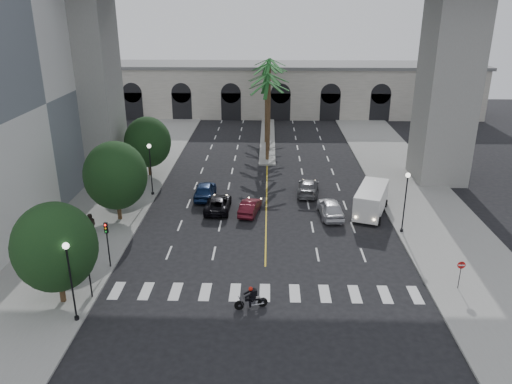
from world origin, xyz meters
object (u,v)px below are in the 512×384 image
traffic_signal_far (107,237)px  pedestrian_b (91,224)px  motorcycle_rider (252,298)px  lamp_post_right (405,197)px  car_a (331,208)px  car_b (250,207)px  cargo_van (371,200)px  traffic_signal_near (88,265)px  do_not_enter_sign (461,270)px  car_e (205,190)px  lamp_post_left_near (70,275)px  car_d (308,187)px  pedestrian_a (51,249)px  car_c (218,204)px  lamp_post_left_far (151,165)px

traffic_signal_far → pedestrian_b: traffic_signal_far is taller
motorcycle_rider → pedestrian_b: (-13.62, 10.07, 0.35)m
lamp_post_right → pedestrian_b: 25.94m
traffic_signal_far → lamp_post_right: bearing=16.0°
car_a → pedestrian_b: size_ratio=2.66×
traffic_signal_far → car_b: (9.80, 10.24, -1.84)m
cargo_van → car_b: bearing=-159.3°
traffic_signal_near → do_not_enter_sign: traffic_signal_near is taller
pedestrian_b → car_e: bearing=66.1°
motorcycle_rider → pedestrian_b: pedestrian_b is taller
cargo_van → pedestrian_b: (-23.91, -5.08, -0.38)m
car_b → pedestrian_b: bearing=31.3°
lamp_post_left_near → car_d: bearing=54.7°
cargo_van → motorcycle_rider: bearing=-104.2°
car_d → cargo_van: cargo_van is taller
car_e → cargo_van: cargo_van is taller
traffic_signal_near → motorcycle_rider: (10.50, -0.77, -1.81)m
lamp_post_right → pedestrian_a: size_ratio=3.51×
car_c → car_e: bearing=-62.1°
motorcycle_rider → cargo_van: size_ratio=0.33×
traffic_signal_far → pedestrian_a: (-4.77, 1.19, -1.60)m
motorcycle_rider → pedestrian_a: (-15.27, 5.96, 0.21)m
traffic_signal_near → traffic_signal_far: 4.00m
lamp_post_left_far → car_a: lamp_post_left_far is taller
motorcycle_rider → cargo_van: cargo_van is taller
lamp_post_left_far → car_a: size_ratio=1.11×
traffic_signal_far → cargo_van: (20.78, 10.38, -1.08)m
traffic_signal_near → traffic_signal_far: bearing=90.0°
car_b → lamp_post_left_near: bearing=69.8°
motorcycle_rider → car_e: (-5.28, 18.85, 0.11)m
lamp_post_left_near → car_b: (9.90, 16.74, -2.55)m
traffic_signal_near → lamp_post_right: bearing=24.8°
traffic_signal_far → car_a: (17.09, 9.82, -1.69)m
motorcycle_rider → car_e: 19.57m
lamp_post_left_far → car_d: size_ratio=1.07×
lamp_post_right → car_c: bearing=164.3°
lamp_post_left_far → do_not_enter_sign: lamp_post_left_far is taller
traffic_signal_near → car_a: (17.09, 13.82, -1.69)m
lamp_post_right → motorcycle_rider: (-12.20, -11.27, -2.52)m
traffic_signal_far → car_d: 21.95m
car_e → lamp_post_right: bearing=156.6°
traffic_signal_near → car_d: bearing=51.5°
motorcycle_rider → car_c: (-3.70, 15.75, -0.03)m
car_c → cargo_van: size_ratio=0.75×
lamp_post_left_near → car_e: 21.39m
pedestrian_b → do_not_enter_sign: (27.42, -7.64, 0.53)m
traffic_signal_near → pedestrian_a: traffic_signal_near is taller
car_b → pedestrian_a: bearing=42.2°
car_a → car_e: (-11.87, 4.26, -0.00)m
pedestrian_a → motorcycle_rider: bearing=-24.7°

